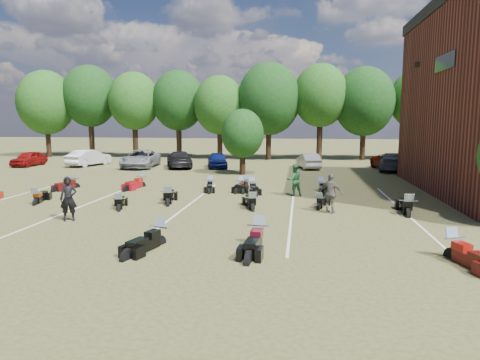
% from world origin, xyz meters
% --- Properties ---
extents(ground, '(160.00, 160.00, 0.00)m').
position_xyz_m(ground, '(0.00, 0.00, 0.00)').
color(ground, brown).
rests_on(ground, ground).
extents(car_0, '(1.62, 3.94, 1.34)m').
position_xyz_m(car_0, '(-21.85, 18.85, 0.67)').
color(car_0, maroon).
rests_on(car_0, ground).
extents(car_1, '(2.56, 4.71, 1.47)m').
position_xyz_m(car_1, '(-16.60, 19.78, 0.74)').
color(car_1, '#B5B4B9').
rests_on(car_1, ground).
extents(car_2, '(3.11, 5.74, 1.53)m').
position_xyz_m(car_2, '(-11.43, 19.06, 0.76)').
color(car_2, gray).
rests_on(car_2, ground).
extents(car_3, '(3.58, 5.35, 1.44)m').
position_xyz_m(car_3, '(-8.07, 19.47, 0.72)').
color(car_3, black).
rests_on(car_3, ground).
extents(car_4, '(2.51, 4.24, 1.35)m').
position_xyz_m(car_4, '(-4.78, 19.85, 0.68)').
color(car_4, '#0B134F').
rests_on(car_4, ground).
extents(car_5, '(2.11, 4.12, 1.29)m').
position_xyz_m(car_5, '(3.05, 20.30, 0.65)').
color(car_5, '#A4A39F').
rests_on(car_5, ground).
extents(car_6, '(3.44, 5.16, 1.32)m').
position_xyz_m(car_6, '(9.99, 20.27, 0.66)').
color(car_6, '#5E0C05').
rests_on(car_6, ground).
extents(car_7, '(2.85, 5.34, 1.47)m').
position_xyz_m(car_7, '(9.73, 19.62, 0.74)').
color(car_7, '#383A3E').
rests_on(car_7, ground).
extents(person_black, '(0.77, 0.64, 1.82)m').
position_xyz_m(person_black, '(-6.99, -0.44, 0.91)').
color(person_black, black).
rests_on(person_black, ground).
extents(person_green, '(1.03, 0.93, 1.74)m').
position_xyz_m(person_green, '(2.04, 6.72, 0.87)').
color(person_green, '#235E32').
rests_on(person_green, ground).
extents(person_grey, '(1.13, 0.82, 1.79)m').
position_xyz_m(person_grey, '(3.70, 2.54, 0.89)').
color(person_grey, '#58544B').
rests_on(person_grey, ground).
extents(motorcycle_3, '(1.31, 2.34, 1.25)m').
position_xyz_m(motorcycle_3, '(-2.23, -3.25, 0.00)').
color(motorcycle_3, black).
rests_on(motorcycle_3, ground).
extents(motorcycle_5, '(0.95, 2.50, 1.37)m').
position_xyz_m(motorcycle_5, '(1.03, -2.83, 0.00)').
color(motorcycle_5, black).
rests_on(motorcycle_5, ground).
extents(motorcycle_6, '(1.45, 2.45, 1.30)m').
position_xyz_m(motorcycle_6, '(6.87, -3.40, 0.00)').
color(motorcycle_6, '#470A0A').
rests_on(motorcycle_6, ground).
extents(motorcycle_8, '(1.24, 2.25, 1.20)m').
position_xyz_m(motorcycle_8, '(-10.41, 2.47, 0.00)').
color(motorcycle_8, black).
rests_on(motorcycle_8, ground).
extents(motorcycle_9, '(1.29, 2.15, 1.14)m').
position_xyz_m(motorcycle_9, '(-5.80, 1.72, 0.00)').
color(motorcycle_9, black).
rests_on(motorcycle_9, ground).
extents(motorcycle_10, '(1.27, 2.50, 1.34)m').
position_xyz_m(motorcycle_10, '(-3.96, 3.24, 0.00)').
color(motorcycle_10, black).
rests_on(motorcycle_10, ground).
extents(motorcycle_11, '(1.20, 2.32, 1.24)m').
position_xyz_m(motorcycle_11, '(0.21, 2.60, 0.00)').
color(motorcycle_11, black).
rests_on(motorcycle_11, ground).
extents(motorcycle_12, '(1.13, 2.12, 1.13)m').
position_xyz_m(motorcycle_12, '(3.24, 3.30, 0.00)').
color(motorcycle_12, black).
rests_on(motorcycle_12, ground).
extents(motorcycle_13, '(1.04, 2.56, 1.39)m').
position_xyz_m(motorcycle_13, '(6.95, 2.38, 0.00)').
color(motorcycle_13, black).
rests_on(motorcycle_13, ground).
extents(motorcycle_14, '(1.28, 2.23, 1.18)m').
position_xyz_m(motorcycle_14, '(-11.20, 7.64, 0.00)').
color(motorcycle_14, '#44090A').
rests_on(motorcycle_14, ground).
extents(motorcycle_15, '(1.18, 2.42, 1.29)m').
position_xyz_m(motorcycle_15, '(-7.32, 8.54, 0.00)').
color(motorcycle_15, maroon).
rests_on(motorcycle_15, ground).
extents(motorcycle_16, '(0.99, 2.12, 1.14)m').
position_xyz_m(motorcycle_16, '(-2.95, 8.27, 0.00)').
color(motorcycle_16, black).
rests_on(motorcycle_16, ground).
extents(motorcycle_17, '(1.05, 2.11, 1.12)m').
position_xyz_m(motorcycle_17, '(-1.12, 8.41, 0.00)').
color(motorcycle_17, black).
rests_on(motorcycle_17, ground).
extents(motorcycle_18, '(1.18, 2.16, 1.15)m').
position_xyz_m(motorcycle_18, '(-0.41, 7.92, 0.00)').
color(motorcycle_18, black).
rests_on(motorcycle_18, ground).
extents(motorcycle_19, '(1.17, 2.27, 1.21)m').
position_xyz_m(motorcycle_19, '(-0.81, 8.53, 0.00)').
color(motorcycle_19, black).
rests_on(motorcycle_19, ground).
extents(motorcycle_20, '(0.83, 2.08, 1.13)m').
position_xyz_m(motorcycle_20, '(3.56, 8.62, 0.00)').
color(motorcycle_20, black).
rests_on(motorcycle_20, ground).
extents(tree_line, '(56.00, 6.00, 9.79)m').
position_xyz_m(tree_line, '(-1.00, 29.00, 6.31)').
color(tree_line, black).
rests_on(tree_line, ground).
extents(young_tree_midfield, '(3.20, 3.20, 4.70)m').
position_xyz_m(young_tree_midfield, '(-2.00, 15.50, 3.09)').
color(young_tree_midfield, black).
rests_on(young_tree_midfield, ground).
extents(parking_lines, '(20.10, 14.00, 0.01)m').
position_xyz_m(parking_lines, '(-3.00, 3.00, 0.01)').
color(parking_lines, silver).
rests_on(parking_lines, ground).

